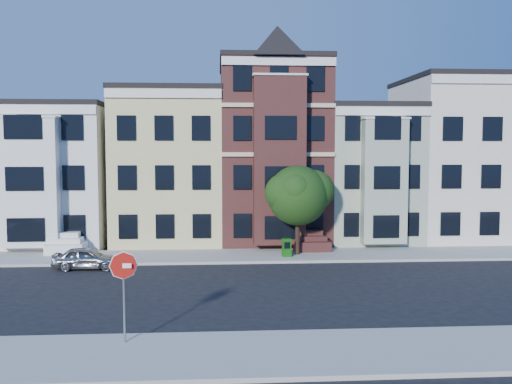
{
  "coord_description": "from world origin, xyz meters",
  "views": [
    {
      "loc": [
        -3.7,
        -24.97,
        6.35
      ],
      "look_at": [
        -1.85,
        3.17,
        4.2
      ],
      "focal_mm": 40.0,
      "sensor_mm": 36.0,
      "label": 1
    }
  ],
  "objects": [
    {
      "name": "house_cream",
      "position": [
        13.5,
        14.5,
        5.5
      ],
      "size": [
        8.0,
        9.0,
        11.0
      ],
      "primitive_type": "cube",
      "color": "silver",
      "rests_on": "ground"
    },
    {
      "name": "ground",
      "position": [
        0.0,
        0.0,
        0.0
      ],
      "size": [
        120.0,
        120.0,
        0.0
      ],
      "primitive_type": "plane",
      "color": "black"
    },
    {
      "name": "near_sidewalk",
      "position": [
        0.0,
        -8.0,
        0.07
      ],
      "size": [
        60.0,
        4.0,
        0.15
      ],
      "primitive_type": "cube",
      "color": "#9E9B93",
      "rests_on": "ground"
    },
    {
      "name": "street_tree",
      "position": [
        0.9,
        7.91,
        3.38
      ],
      "size": [
        6.57,
        6.57,
        6.47
      ],
      "primitive_type": null,
      "rotation": [
        0.0,
        0.0,
        -0.2
      ],
      "color": "#264A18",
      "rests_on": "far_sidewalk"
    },
    {
      "name": "far_sidewalk",
      "position": [
        0.0,
        8.0,
        0.07
      ],
      "size": [
        60.0,
        4.0,
        0.15
      ],
      "primitive_type": "cube",
      "color": "#9E9B93",
      "rests_on": "ground"
    },
    {
      "name": "parked_car",
      "position": [
        -10.66,
        5.2,
        0.6
      ],
      "size": [
        3.52,
        1.48,
        1.19
      ],
      "primitive_type": "imported",
      "rotation": [
        0.0,
        0.0,
        1.55
      ],
      "color": "gray",
      "rests_on": "ground"
    },
    {
      "name": "stop_sign",
      "position": [
        -6.73,
        -6.87,
        1.81
      ],
      "size": [
        0.92,
        0.24,
        3.33
      ],
      "primitive_type": null,
      "rotation": [
        0.0,
        0.0,
        -0.13
      ],
      "color": "#B71811",
      "rests_on": "near_sidewalk"
    },
    {
      "name": "house_green",
      "position": [
        6.5,
        14.5,
        4.5
      ],
      "size": [
        6.0,
        9.0,
        9.0
      ],
      "primitive_type": "cube",
      "color": "#9AA890",
      "rests_on": "ground"
    },
    {
      "name": "house_white",
      "position": [
        -15.0,
        14.5,
        4.5
      ],
      "size": [
        8.0,
        9.0,
        9.0
      ],
      "primitive_type": "cube",
      "color": "white",
      "rests_on": "ground"
    },
    {
      "name": "house_yellow",
      "position": [
        -7.0,
        14.5,
        5.0
      ],
      "size": [
        7.0,
        9.0,
        10.0
      ],
      "primitive_type": "cube",
      "color": "#D6CA89",
      "rests_on": "ground"
    },
    {
      "name": "newspaper_box",
      "position": [
        0.19,
        7.28,
        0.67
      ],
      "size": [
        0.52,
        0.47,
        1.05
      ],
      "primitive_type": "cube",
      "rotation": [
        0.0,
        0.0,
        0.12
      ],
      "color": "#145E10",
      "rests_on": "far_sidewalk"
    },
    {
      "name": "house_brown",
      "position": [
        0.0,
        14.5,
        6.0
      ],
      "size": [
        7.0,
        9.0,
        12.0
      ],
      "primitive_type": "cube",
      "color": "#3F1D1A",
      "rests_on": "ground"
    }
  ]
}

